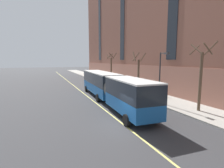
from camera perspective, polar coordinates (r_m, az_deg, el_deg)
ground_plane at (r=14.60m, az=4.87°, el=-13.46°), size 260.00×260.00×0.00m
sidewalk at (r=21.90m, az=22.23°, el=-6.58°), size 4.85×160.00×0.15m
city_bus at (r=22.06m, az=-1.09°, el=-0.59°), size 3.63×20.17×3.58m
parked_car_silver_1 at (r=23.45m, az=7.30°, el=-3.37°), size 2.04×4.47×1.56m
parked_car_champagne_2 at (r=35.28m, az=-2.82°, el=0.41°), size 2.06×4.42×1.56m
street_tree_mid_block at (r=19.66m, az=27.00°, el=2.50°), size 2.18×2.18×6.96m
street_tree_far_uptown at (r=29.20m, az=8.57°, el=3.86°), size 1.89×1.85×6.55m
street_tree_far_downtown at (r=40.13m, az=-0.25°, el=5.44°), size 1.82×1.81×6.79m
street_lamp at (r=21.52m, az=15.77°, el=3.84°), size 0.36×1.48×6.04m
lane_centerline at (r=17.13m, az=-0.11°, el=-10.18°), size 0.16×140.00×0.01m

